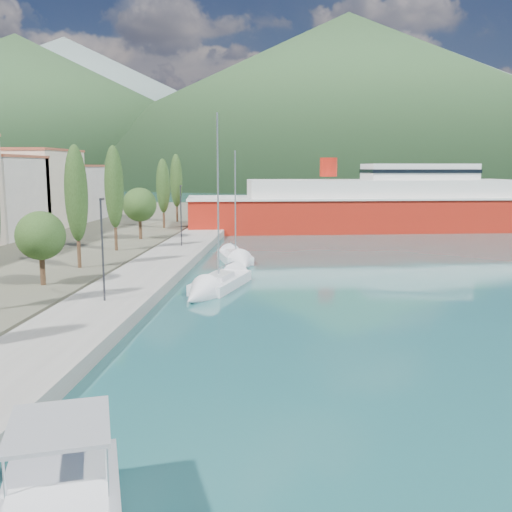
{
  "coord_description": "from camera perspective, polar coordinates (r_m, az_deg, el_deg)",
  "views": [
    {
      "loc": [
        2.09,
        -18.87,
        8.65
      ],
      "look_at": [
        0.0,
        14.0,
        3.5
      ],
      "focal_mm": 40.0,
      "sensor_mm": 36.0,
      "label": 1
    }
  ],
  "objects": [
    {
      "name": "hills_far",
      "position": [
        655.66,
        16.17,
        14.56
      ],
      "size": [
        1480.0,
        900.0,
        180.0
      ],
      "color": "slate",
      "rests_on": "ground"
    },
    {
      "name": "quay",
      "position": [
        46.95,
        -10.09,
        -1.37
      ],
      "size": [
        5.0,
        88.0,
        0.8
      ],
      "primitive_type": "cube",
      "color": "gray",
      "rests_on": "ground"
    },
    {
      "name": "lamp_posts",
      "position": [
        35.6,
        -14.55,
        1.23
      ],
      "size": [
        0.15,
        44.94,
        6.06
      ],
      "color": "#2D2D33",
      "rests_on": "quay"
    },
    {
      "name": "sailboat_near",
      "position": [
        39.41,
        -4.68,
        -3.35
      ],
      "size": [
        4.57,
        9.57,
        13.32
      ],
      "color": "silver",
      "rests_on": "ground"
    },
    {
      "name": "ground",
      "position": [
        139.16,
        2.79,
        5.31
      ],
      "size": [
        1400.0,
        1400.0,
        0.0
      ],
      "primitive_type": "plane",
      "color": "#20595A"
    },
    {
      "name": "tree_row",
      "position": [
        54.33,
        -14.57,
        5.45
      ],
      "size": [
        3.74,
        62.99,
        9.99
      ],
      "color": "#47301E",
      "rests_on": "land_strip"
    },
    {
      "name": "sailboat_mid",
      "position": [
        51.17,
        -1.72,
        -0.5
      ],
      "size": [
        4.51,
        7.9,
        11.07
      ],
      "color": "silver",
      "rests_on": "ground"
    },
    {
      "name": "hills_near",
      "position": [
        405.0,
        17.89,
        14.21
      ],
      "size": [
        1010.0,
        520.0,
        115.0
      ],
      "color": "#2B4A28",
      "rests_on": "ground"
    },
    {
      "name": "ferry",
      "position": [
        81.0,
        12.38,
        4.8
      ],
      "size": [
        53.68,
        18.58,
        10.45
      ],
      "color": "#B01D10",
      "rests_on": "ground"
    }
  ]
}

